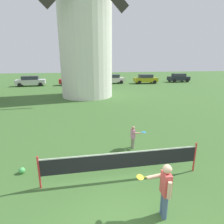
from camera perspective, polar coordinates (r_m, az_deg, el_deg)
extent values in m
cylinder|color=silver|center=(20.77, -8.29, 22.48)|extent=(5.51, 5.51, 12.72)
cylinder|color=red|center=(6.34, -21.81, -17.11)|extent=(0.06, 0.06, 1.10)
cylinder|color=red|center=(7.34, 24.38, -12.70)|extent=(0.06, 0.06, 1.10)
cube|color=black|center=(6.26, 3.33, -14.99)|extent=(5.25, 0.01, 0.55)
cube|color=white|center=(6.12, 3.38, -12.61)|extent=(5.25, 0.02, 0.04)
cylinder|color=slate|center=(5.32, 16.19, -26.63)|extent=(0.13, 0.13, 0.67)
cylinder|color=slate|center=(5.42, 15.61, -25.68)|extent=(0.13, 0.13, 0.67)
cube|color=#DB4C4C|center=(4.97, 16.47, -20.65)|extent=(0.21, 0.34, 0.60)
sphere|color=#DBB28E|center=(4.75, 16.87, -16.68)|extent=(0.22, 0.22, 0.22)
cylinder|color=#DBB28E|center=(4.83, 17.43, -22.28)|extent=(0.10, 0.10, 0.45)
cylinder|color=#DBB28E|center=(5.00, 13.46, -18.92)|extent=(0.47, 0.14, 0.17)
cylinder|color=yellow|center=(4.95, 11.37, -19.17)|extent=(0.22, 0.04, 0.04)
ellipsoid|color=yellow|center=(4.90, 8.75, -19.44)|extent=(0.20, 0.25, 0.03)
cylinder|color=#9E937F|center=(8.57, 6.23, -9.44)|extent=(0.10, 0.10, 0.48)
cylinder|color=#9E937F|center=(8.46, 6.69, -9.81)|extent=(0.10, 0.10, 0.48)
cube|color=pink|center=(8.33, 6.55, -6.82)|extent=(0.17, 0.26, 0.42)
sphere|color=tan|center=(8.23, 6.62, -4.97)|extent=(0.16, 0.16, 0.16)
cylinder|color=tan|center=(8.46, 6.06, -6.59)|extent=(0.07, 0.07, 0.32)
cylinder|color=tan|center=(8.27, 7.89, -6.58)|extent=(0.33, 0.14, 0.12)
cylinder|color=#338CCC|center=(8.33, 8.65, -6.44)|extent=(0.22, 0.07, 0.04)
ellipsoid|color=#338CCC|center=(8.44, 9.95, -6.20)|extent=(0.23, 0.27, 0.03)
sphere|color=#4CB259|center=(7.53, -26.30, -16.02)|extent=(0.22, 0.22, 0.22)
cube|color=silver|center=(31.78, -24.04, 8.59)|extent=(4.47, 2.08, 0.70)
cube|color=#2D333D|center=(31.73, -24.17, 9.71)|extent=(2.55, 1.71, 0.56)
cylinder|color=black|center=(32.48, -21.18, 8.39)|extent=(0.61, 0.23, 0.60)
cylinder|color=black|center=(30.79, -21.46, 8.01)|extent=(0.61, 0.23, 0.60)
cylinder|color=black|center=(32.90, -26.32, 7.91)|extent=(0.61, 0.23, 0.60)
cylinder|color=black|center=(31.24, -26.87, 7.51)|extent=(0.61, 0.23, 0.60)
cube|color=red|center=(30.90, -12.55, 9.40)|extent=(3.95, 1.84, 0.70)
cube|color=#2D333D|center=(30.84, -12.62, 10.56)|extent=(2.23, 1.57, 0.56)
cylinder|color=black|center=(31.80, -10.10, 9.06)|extent=(0.61, 0.20, 0.60)
cylinder|color=black|center=(30.11, -9.96, 8.70)|extent=(0.61, 0.20, 0.60)
cylinder|color=black|center=(31.82, -14.92, 8.78)|extent=(0.61, 0.20, 0.60)
cylinder|color=black|center=(30.13, -15.05, 8.41)|extent=(0.61, 0.20, 0.60)
cube|color=silver|center=(32.28, 0.04, 10.02)|extent=(4.27, 2.06, 0.70)
cube|color=#2D333D|center=(32.23, 0.04, 11.14)|extent=(2.44, 1.70, 0.56)
cylinder|color=black|center=(33.52, 2.00, 9.62)|extent=(0.61, 0.23, 0.60)
cylinder|color=black|center=(31.91, 2.91, 9.30)|extent=(0.61, 0.23, 0.60)
cylinder|color=black|center=(32.81, -2.76, 9.48)|extent=(0.61, 0.23, 0.60)
cylinder|color=black|center=(31.16, -2.08, 9.16)|extent=(0.61, 0.23, 0.60)
cube|color=#999919|center=(32.94, 10.44, 9.88)|extent=(4.03, 1.77, 0.70)
cube|color=#2D333D|center=(32.88, 10.50, 10.97)|extent=(2.27, 1.53, 0.56)
cylinder|color=black|center=(34.24, 12.12, 9.42)|extent=(0.60, 0.19, 0.60)
cylinder|color=black|center=(32.67, 13.19, 9.06)|extent=(0.60, 0.19, 0.60)
cylinder|color=black|center=(33.36, 7.69, 9.46)|extent=(0.60, 0.19, 0.60)
cylinder|color=black|center=(31.74, 8.57, 9.12)|extent=(0.60, 0.19, 0.60)
cube|color=#1E232D|center=(36.85, 20.04, 9.80)|extent=(3.95, 1.89, 0.70)
cube|color=#2D333D|center=(36.80, 20.14, 10.77)|extent=(2.24, 1.60, 0.56)
cylinder|color=black|center=(38.31, 20.99, 9.38)|extent=(0.61, 0.21, 0.60)
cylinder|color=black|center=(36.91, 22.45, 9.03)|extent=(0.61, 0.21, 0.60)
cylinder|color=black|center=(36.92, 17.54, 9.48)|extent=(0.61, 0.21, 0.60)
cylinder|color=black|center=(35.47, 18.91, 9.14)|extent=(0.61, 0.21, 0.60)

